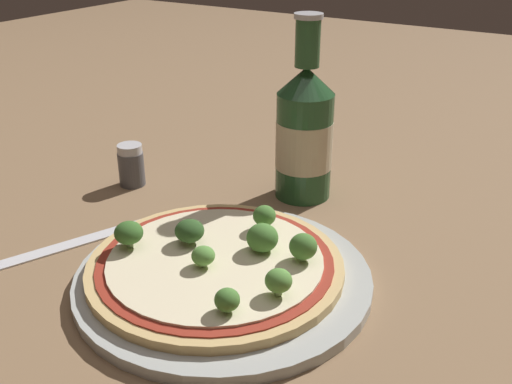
# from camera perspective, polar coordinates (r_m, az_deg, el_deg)

# --- Properties ---
(ground_plane) EXTENTS (3.00, 3.00, 0.00)m
(ground_plane) POSITION_cam_1_polar(r_m,az_deg,el_deg) (0.62, -1.52, -8.01)
(ground_plane) COLOR #846647
(plate) EXTENTS (0.30, 0.30, 0.01)m
(plate) POSITION_cam_1_polar(r_m,az_deg,el_deg) (0.61, -3.12, -8.14)
(plate) COLOR #B2B7B2
(plate) RESTS_ON ground_plane
(pizza) EXTENTS (0.26, 0.26, 0.01)m
(pizza) POSITION_cam_1_polar(r_m,az_deg,el_deg) (0.60, -3.88, -6.89)
(pizza) COLOR tan
(pizza) RESTS_ON plate
(broccoli_floret_0) EXTENTS (0.02, 0.02, 0.02)m
(broccoli_floret_0) POSITION_cam_1_polar(r_m,az_deg,el_deg) (0.52, -2.77, -10.24)
(broccoli_floret_0) COLOR #89A866
(broccoli_floret_0) RESTS_ON pizza
(broccoli_floret_1) EXTENTS (0.03, 0.03, 0.03)m
(broccoli_floret_1) POSITION_cam_1_polar(r_m,az_deg,el_deg) (0.59, 4.52, -5.21)
(broccoli_floret_1) COLOR #89A866
(broccoli_floret_1) RESTS_ON pizza
(broccoli_floret_2) EXTENTS (0.02, 0.02, 0.03)m
(broccoli_floret_2) POSITION_cam_1_polar(r_m,az_deg,el_deg) (0.54, 2.16, -8.46)
(broccoli_floret_2) COLOR #89A866
(broccoli_floret_2) RESTS_ON pizza
(broccoli_floret_3) EXTENTS (0.03, 0.03, 0.03)m
(broccoli_floret_3) POSITION_cam_1_polar(r_m,az_deg,el_deg) (0.62, -12.03, -3.84)
(broccoli_floret_3) COLOR #89A866
(broccoli_floret_3) RESTS_ON pizza
(broccoli_floret_4) EXTENTS (0.02, 0.02, 0.02)m
(broccoli_floret_4) POSITION_cam_1_polar(r_m,az_deg,el_deg) (0.58, -5.05, -6.08)
(broccoli_floret_4) COLOR #89A866
(broccoli_floret_4) RESTS_ON pizza
(broccoli_floret_5) EXTENTS (0.03, 0.03, 0.03)m
(broccoli_floret_5) POSITION_cam_1_polar(r_m,az_deg,el_deg) (0.62, -6.35, -3.70)
(broccoli_floret_5) COLOR #89A866
(broccoli_floret_5) RESTS_ON pizza
(broccoli_floret_6) EXTENTS (0.02, 0.02, 0.03)m
(broccoli_floret_6) POSITION_cam_1_polar(r_m,az_deg,el_deg) (0.64, 0.80, -2.30)
(broccoli_floret_6) COLOR #89A866
(broccoli_floret_6) RESTS_ON pizza
(broccoli_floret_7) EXTENTS (0.03, 0.03, 0.03)m
(broccoli_floret_7) POSITION_cam_1_polar(r_m,az_deg,el_deg) (0.61, 0.61, -4.38)
(broccoli_floret_7) COLOR #89A866
(broccoli_floret_7) RESTS_ON pizza
(beer_bottle) EXTENTS (0.07, 0.07, 0.23)m
(beer_bottle) POSITION_cam_1_polar(r_m,az_deg,el_deg) (0.76, 4.63, 5.69)
(beer_bottle) COLOR #234C28
(beer_bottle) RESTS_ON ground_plane
(pepper_shaker) EXTENTS (0.03, 0.03, 0.06)m
(pepper_shaker) POSITION_cam_1_polar(r_m,az_deg,el_deg) (0.82, -11.80, 2.51)
(pepper_shaker) COLOR #4C4C51
(pepper_shaker) RESTS_ON ground_plane
(fork) EXTENTS (0.09, 0.18, 0.00)m
(fork) POSITION_cam_1_polar(r_m,az_deg,el_deg) (0.71, -16.44, -4.50)
(fork) COLOR silver
(fork) RESTS_ON ground_plane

